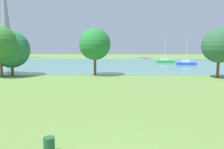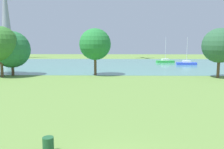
% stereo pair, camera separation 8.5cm
% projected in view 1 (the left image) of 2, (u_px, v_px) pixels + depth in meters
% --- Properties ---
extents(ground_plane, '(160.00, 160.00, 0.00)m').
position_uv_depth(ground_plane, '(117.00, 84.00, 31.36)').
color(ground_plane, olive).
extents(litter_bin, '(0.56, 0.56, 0.80)m').
position_uv_depth(litter_bin, '(49.00, 145.00, 11.74)').
color(litter_bin, '#1E512D').
rests_on(litter_bin, ground).
extents(water_surface, '(140.00, 40.00, 0.02)m').
position_uv_depth(water_surface, '(117.00, 64.00, 59.10)').
color(water_surface, '#4F8B80').
rests_on(water_surface, ground).
extents(sailboat_blue, '(4.86, 1.69, 6.72)m').
position_uv_depth(sailboat_blue, '(186.00, 63.00, 58.05)').
color(sailboat_blue, blue).
rests_on(sailboat_blue, water_surface).
extents(sailboat_green, '(4.95, 2.07, 6.97)m').
position_uv_depth(sailboat_green, '(165.00, 61.00, 64.21)').
color(sailboat_green, green).
rests_on(sailboat_green, water_surface).
extents(tree_west_far, '(5.47, 5.47, 8.05)m').
position_uv_depth(tree_west_far, '(0.00, 44.00, 37.03)').
color(tree_west_far, brown).
rests_on(tree_west_far, ground).
extents(tree_east_near, '(6.08, 6.08, 7.38)m').
position_uv_depth(tree_east_near, '(11.00, 49.00, 39.00)').
color(tree_east_near, brown).
rests_on(tree_east_near, ground).
extents(tree_east_far, '(5.26, 5.26, 7.83)m').
position_uv_depth(tree_east_far, '(95.00, 44.00, 39.13)').
color(tree_east_far, brown).
rests_on(tree_east_far, ground).
extents(tree_west_near, '(5.33, 5.33, 7.69)m').
position_uv_depth(tree_west_near, '(219.00, 46.00, 36.19)').
color(tree_west_near, brown).
rests_on(tree_west_near, ground).
extents(electricity_pylon, '(6.40, 4.40, 28.78)m').
position_uv_depth(electricity_pylon, '(5.00, 16.00, 80.86)').
color(electricity_pylon, gray).
rests_on(electricity_pylon, ground).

